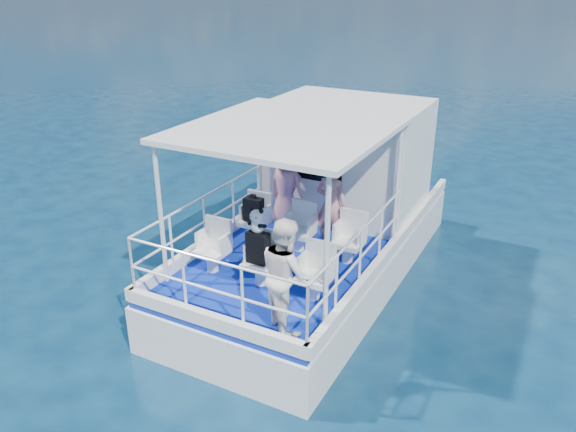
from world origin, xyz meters
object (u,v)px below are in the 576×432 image
object	(u,v)px
passenger_port_fwd	(287,188)
panda	(257,220)
backpack_center	(258,248)

from	to	relation	value
passenger_port_fwd	panda	bearing A→B (deg)	117.77
passenger_port_fwd	backpack_center	xyz separation A→B (m)	(0.64, -2.12, -0.14)
passenger_port_fwd	backpack_center	size ratio (longest dim) A/B	3.10
panda	backpack_center	bearing A→B (deg)	-53.50
backpack_center	panda	xyz separation A→B (m)	(-0.02, 0.02, 0.44)
backpack_center	panda	bearing A→B (deg)	126.50
passenger_port_fwd	panda	size ratio (longest dim) A/B	3.99
passenger_port_fwd	panda	world-z (taller)	passenger_port_fwd
passenger_port_fwd	backpack_center	bearing A→B (deg)	117.99
passenger_port_fwd	panda	xyz separation A→B (m)	(0.63, -2.10, 0.30)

